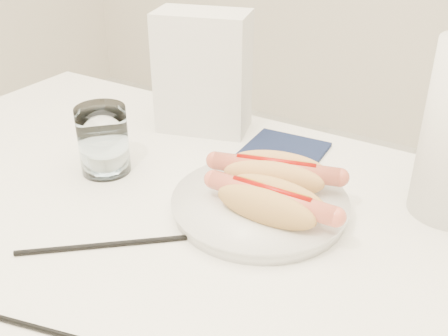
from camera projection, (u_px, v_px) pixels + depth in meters
The scene contains 9 objects.
table at pixel (161, 249), 0.82m from camera, with size 1.20×0.80×0.75m.
plate at pixel (260, 206), 0.79m from camera, with size 0.25×0.25×0.02m, color silver.
hotdog_left at pixel (275, 173), 0.81m from camera, with size 0.19×0.11×0.05m.
hotdog_right at pixel (271, 202), 0.74m from camera, with size 0.19×0.07×0.05m.
water_glass at pixel (103, 140), 0.88m from camera, with size 0.08×0.08×0.11m, color white.
chopstick_near at pixel (106, 245), 0.72m from camera, with size 0.01×0.01×0.24m, color black.
chopstick_far at pixel (29, 326), 0.59m from camera, with size 0.01×0.01×0.21m, color black.
napkin_box at pixel (203, 73), 1.00m from camera, with size 0.17×0.09×0.23m, color silver.
navy_napkin at pixel (283, 152), 0.96m from camera, with size 0.14×0.14×0.01m, color #131C3C.
Camera 1 is at (0.42, -0.51, 1.19)m, focal length 42.91 mm.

